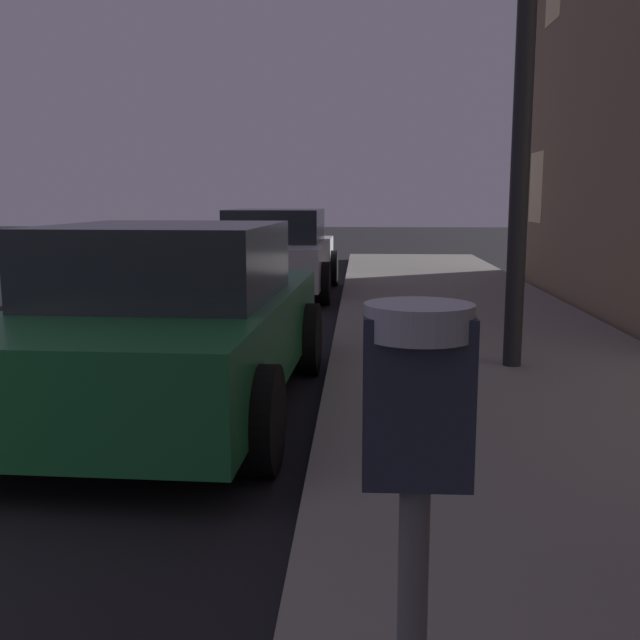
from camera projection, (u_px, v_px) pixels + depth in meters
name	position (u px, v px, depth m)	size (l,w,h in m)	color
parking_meter	(415.00, 477.00, 1.30)	(0.19, 0.19, 1.29)	#59595B
car_green	(171.00, 321.00, 5.58)	(2.13, 4.15, 1.43)	#19592D
car_silver	(276.00, 253.00, 12.46)	(2.01, 4.03, 1.43)	#B7B7BF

